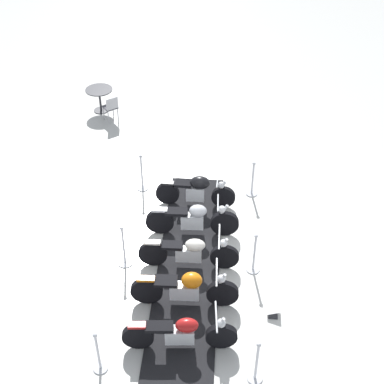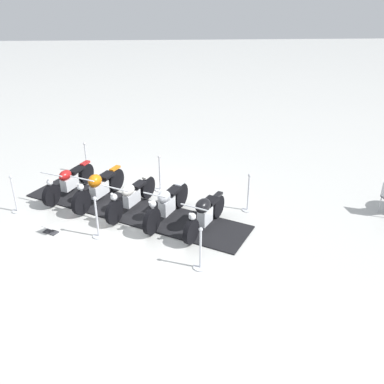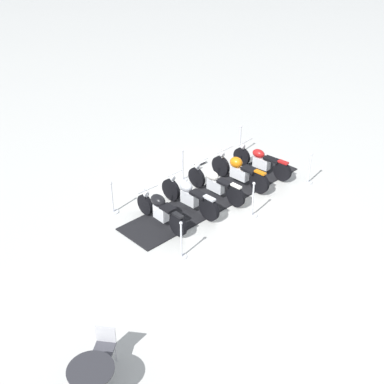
{
  "view_description": "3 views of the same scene",
  "coord_description": "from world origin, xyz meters",
  "px_view_note": "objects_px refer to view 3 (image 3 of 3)",
  "views": [
    {
      "loc": [
        7.96,
        -3.81,
        9.25
      ],
      "look_at": [
        -1.28,
        0.71,
        1.05
      ],
      "focal_mm": 51.04,
      "sensor_mm": 36.0,
      "label": 1
    },
    {
      "loc": [
        -1.09,
        10.27,
        5.65
      ],
      "look_at": [
        -1.64,
        0.17,
        0.62
      ],
      "focal_mm": 39.19,
      "sensor_mm": 36.0,
      "label": 2
    },
    {
      "loc": [
        -13.26,
        -3.0,
        8.26
      ],
      "look_at": [
        -1.18,
        0.42,
        0.78
      ],
      "focal_mm": 47.66,
      "sensor_mm": 36.0,
      "label": 3
    }
  ],
  "objects_px": {
    "stanchion_left_mid": "(252,205)",
    "cafe_table": "(91,376)",
    "motorcycle_maroon": "(261,161)",
    "stanchion_left_rear": "(181,245)",
    "motorcycle_copper": "(239,170)",
    "motorcycle_chrome": "(189,196)",
    "stanchion_right_front": "(240,144)",
    "stanchion_right_rear": "(113,202)",
    "stanchion_left_front": "(309,172)",
    "info_placard": "(200,162)",
    "motorcycle_cream": "(215,183)",
    "motorcycle_black": "(160,209)",
    "cafe_chair_near_table": "(105,345)",
    "stanchion_right_mid": "(183,170)"
  },
  "relations": [
    {
      "from": "stanchion_left_mid",
      "to": "cafe_table",
      "type": "height_order",
      "value": "stanchion_left_mid"
    },
    {
      "from": "motorcycle_maroon",
      "to": "stanchion_left_rear",
      "type": "height_order",
      "value": "stanchion_left_rear"
    },
    {
      "from": "motorcycle_copper",
      "to": "motorcycle_chrome",
      "type": "distance_m",
      "value": 2.22
    },
    {
      "from": "stanchion_right_front",
      "to": "stanchion_right_rear",
      "type": "distance_m",
      "value": 5.65
    },
    {
      "from": "stanchion_left_front",
      "to": "info_placard",
      "type": "xyz_separation_m",
      "value": [
        0.31,
        3.73,
        -0.3
      ]
    },
    {
      "from": "motorcycle_maroon",
      "to": "motorcycle_chrome",
      "type": "relative_size",
      "value": 1.02
    },
    {
      "from": "motorcycle_maroon",
      "to": "motorcycle_copper",
      "type": "xyz_separation_m",
      "value": [
        -0.95,
        0.57,
        0.05
      ]
    },
    {
      "from": "motorcycle_cream",
      "to": "motorcycle_black",
      "type": "bearing_deg",
      "value": 89.11
    },
    {
      "from": "motorcycle_cream",
      "to": "stanchion_left_front",
      "type": "relative_size",
      "value": 1.91
    },
    {
      "from": "stanchion_left_rear",
      "to": "motorcycle_maroon",
      "type": "bearing_deg",
      "value": -13.6
    },
    {
      "from": "stanchion_right_rear",
      "to": "motorcycle_chrome",
      "type": "bearing_deg",
      "value": -70.88
    },
    {
      "from": "motorcycle_chrome",
      "to": "motorcycle_black",
      "type": "height_order",
      "value": "motorcycle_chrome"
    },
    {
      "from": "motorcycle_copper",
      "to": "stanchion_right_front",
      "type": "height_order",
      "value": "stanchion_right_front"
    },
    {
      "from": "motorcycle_black",
      "to": "stanchion_left_front",
      "type": "bearing_deg",
      "value": -105.19
    },
    {
      "from": "stanchion_left_mid",
      "to": "motorcycle_chrome",
      "type": "bearing_deg",
      "value": 96.08
    },
    {
      "from": "cafe_table",
      "to": "stanchion_right_front",
      "type": "bearing_deg",
      "value": -3.26
    },
    {
      "from": "cafe_chair_near_table",
      "to": "stanchion_left_rear",
      "type": "bearing_deg",
      "value": 165.64
    },
    {
      "from": "motorcycle_copper",
      "to": "cafe_chair_near_table",
      "type": "xyz_separation_m",
      "value": [
        -7.9,
        1.12,
        0.03
      ]
    },
    {
      "from": "motorcycle_copper",
      "to": "motorcycle_chrome",
      "type": "bearing_deg",
      "value": 88.53
    },
    {
      "from": "stanchion_right_rear",
      "to": "cafe_chair_near_table",
      "type": "distance_m",
      "value": 5.65
    },
    {
      "from": "motorcycle_chrome",
      "to": "cafe_table",
      "type": "distance_m",
      "value": 6.78
    },
    {
      "from": "motorcycle_cream",
      "to": "cafe_chair_near_table",
      "type": "bearing_deg",
      "value": 114.8
    },
    {
      "from": "stanchion_left_front",
      "to": "motorcycle_cream",
      "type": "bearing_deg",
      "value": 121.33
    },
    {
      "from": "stanchion_left_mid",
      "to": "info_placard",
      "type": "height_order",
      "value": "stanchion_left_mid"
    },
    {
      "from": "motorcycle_maroon",
      "to": "motorcycle_copper",
      "type": "height_order",
      "value": "motorcycle_copper"
    },
    {
      "from": "stanchion_left_rear",
      "to": "cafe_chair_near_table",
      "type": "distance_m",
      "value": 3.76
    },
    {
      "from": "stanchion_left_mid",
      "to": "stanchion_right_rear",
      "type": "relative_size",
      "value": 1.09
    },
    {
      "from": "stanchion_left_rear",
      "to": "stanchion_right_rear",
      "type": "xyz_separation_m",
      "value": [
        1.5,
        2.57,
        -0.05
      ]
    },
    {
      "from": "stanchion_right_rear",
      "to": "stanchion_right_mid",
      "type": "bearing_deg",
      "value": -30.31
    },
    {
      "from": "motorcycle_black",
      "to": "stanchion_left_rear",
      "type": "xyz_separation_m",
      "value": [
        -1.29,
        -1.01,
        -0.12
      ]
    },
    {
      "from": "stanchion_left_mid",
      "to": "stanchion_left_front",
      "type": "relative_size",
      "value": 1.06
    },
    {
      "from": "motorcycle_cream",
      "to": "stanchion_right_front",
      "type": "height_order",
      "value": "stanchion_right_front"
    },
    {
      "from": "stanchion_left_rear",
      "to": "info_placard",
      "type": "relative_size",
      "value": 2.6
    },
    {
      "from": "motorcycle_chrome",
      "to": "motorcycle_black",
      "type": "bearing_deg",
      "value": 87.52
    },
    {
      "from": "stanchion_right_front",
      "to": "stanchion_right_rear",
      "type": "bearing_deg",
      "value": 149.69
    },
    {
      "from": "motorcycle_black",
      "to": "stanchion_left_rear",
      "type": "bearing_deg",
      "value": 160.01
    },
    {
      "from": "motorcycle_chrome",
      "to": "stanchion_right_front",
      "type": "relative_size",
      "value": 1.88
    },
    {
      "from": "motorcycle_black",
      "to": "info_placard",
      "type": "bearing_deg",
      "value": -59.95
    },
    {
      "from": "info_placard",
      "to": "cafe_chair_near_table",
      "type": "xyz_separation_m",
      "value": [
        -8.92,
        -0.44,
        0.46
      ]
    },
    {
      "from": "info_placard",
      "to": "stanchion_left_front",
      "type": "bearing_deg",
      "value": -64.42
    },
    {
      "from": "stanchion_left_mid",
      "to": "motorcycle_maroon",
      "type": "bearing_deg",
      "value": 3.99
    },
    {
      "from": "motorcycle_maroon",
      "to": "cafe_chair_near_table",
      "type": "height_order",
      "value": "motorcycle_maroon"
    },
    {
      "from": "stanchion_right_mid",
      "to": "stanchion_right_rear",
      "type": "xyz_separation_m",
      "value": [
        -2.44,
        1.42,
        -0.05
      ]
    },
    {
      "from": "stanchion_left_front",
      "to": "cafe_chair_near_table",
      "type": "relative_size",
      "value": 1.2
    },
    {
      "from": "motorcycle_maroon",
      "to": "stanchion_left_rear",
      "type": "bearing_deg",
      "value": 102.15
    },
    {
      "from": "stanchion_left_rear",
      "to": "stanchion_left_front",
      "type": "xyz_separation_m",
      "value": [
        4.87,
        -2.85,
        -0.01
      ]
    },
    {
      "from": "motorcycle_chrome",
      "to": "info_placard",
      "type": "height_order",
      "value": "motorcycle_chrome"
    },
    {
      "from": "motorcycle_black",
      "to": "stanchion_left_mid",
      "type": "bearing_deg",
      "value": -122.83
    },
    {
      "from": "motorcycle_cream",
      "to": "stanchion_left_front",
      "type": "xyz_separation_m",
      "value": [
        1.67,
        -2.74,
        -0.1
      ]
    },
    {
      "from": "stanchion_left_front",
      "to": "cafe_table",
      "type": "xyz_separation_m",
      "value": [
        -9.42,
        3.19,
        0.22
      ]
    }
  ]
}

